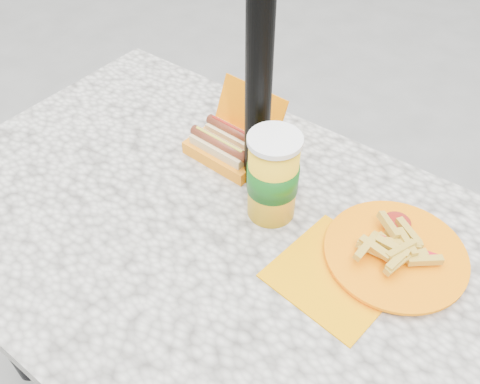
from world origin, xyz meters
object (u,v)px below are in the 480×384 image
Objects in this scene: hotdog_box at (229,144)px; fries_plate at (390,254)px; umbrella_pole at (260,23)px; soda_cup at (273,177)px.

hotdog_box is 0.53× the size of fries_plate.
hotdog_box is at bearing 164.14° from umbrella_pole.
fries_plate is (0.41, -0.05, -0.02)m from hotdog_box.
umbrella_pole is 0.33m from hotdog_box.
hotdog_box is 0.96× the size of soda_cup.
fries_plate is at bearing 7.79° from soda_cup.
umbrella_pole reaches higher than hotdog_box.
umbrella_pole is 12.31× the size of hotdog_box.
soda_cup is (0.17, -0.09, 0.06)m from hotdog_box.
umbrella_pole is 6.49× the size of fries_plate.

